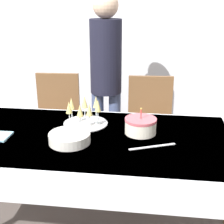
{
  "coord_description": "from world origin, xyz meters",
  "views": [
    {
      "loc": [
        0.41,
        -1.83,
        1.63
      ],
      "look_at": [
        0.16,
        0.14,
        0.89
      ],
      "focal_mm": 50.0,
      "sensor_mm": 36.0,
      "label": 1
    }
  ],
  "objects_px": {
    "dining_chair_far_right": "(150,126)",
    "birthday_cake": "(141,126)",
    "champagne_tray": "(85,112)",
    "person_standing": "(106,70)",
    "plate_stack_main": "(70,138)",
    "dining_chair_far_left": "(57,121)"
  },
  "relations": [
    {
      "from": "dining_chair_far_right",
      "to": "birthday_cake",
      "type": "relative_size",
      "value": 4.58
    },
    {
      "from": "plate_stack_main",
      "to": "dining_chair_far_right",
      "type": "bearing_deg",
      "value": 61.08
    },
    {
      "from": "dining_chair_far_right",
      "to": "plate_stack_main",
      "type": "height_order",
      "value": "dining_chair_far_right"
    },
    {
      "from": "birthday_cake",
      "to": "champagne_tray",
      "type": "bearing_deg",
      "value": 163.96
    },
    {
      "from": "dining_chair_far_right",
      "to": "birthday_cake",
      "type": "distance_m",
      "value": 0.76
    },
    {
      "from": "dining_chair_far_right",
      "to": "champagne_tray",
      "type": "height_order",
      "value": "dining_chair_far_right"
    },
    {
      "from": "dining_chair_far_right",
      "to": "champagne_tray",
      "type": "distance_m",
      "value": 0.82
    },
    {
      "from": "dining_chair_far_right",
      "to": "person_standing",
      "type": "xyz_separation_m",
      "value": [
        -0.41,
        0.09,
        0.48
      ]
    },
    {
      "from": "dining_chair_far_left",
      "to": "champagne_tray",
      "type": "xyz_separation_m",
      "value": [
        0.4,
        -0.59,
        0.33
      ]
    },
    {
      "from": "dining_chair_far_left",
      "to": "plate_stack_main",
      "type": "distance_m",
      "value": 1.01
    },
    {
      "from": "champagne_tray",
      "to": "person_standing",
      "type": "height_order",
      "value": "person_standing"
    },
    {
      "from": "dining_chair_far_left",
      "to": "dining_chair_far_right",
      "type": "bearing_deg",
      "value": -0.0
    },
    {
      "from": "dining_chair_far_left",
      "to": "birthday_cake",
      "type": "bearing_deg",
      "value": -41.36
    },
    {
      "from": "champagne_tray",
      "to": "person_standing",
      "type": "relative_size",
      "value": 0.19
    },
    {
      "from": "dining_chair_far_left",
      "to": "birthday_cake",
      "type": "relative_size",
      "value": 4.58
    },
    {
      "from": "dining_chair_far_left",
      "to": "person_standing",
      "type": "bearing_deg",
      "value": 10.82
    },
    {
      "from": "dining_chair_far_left",
      "to": "champagne_tray",
      "type": "relative_size",
      "value": 3.05
    },
    {
      "from": "person_standing",
      "to": "plate_stack_main",
      "type": "bearing_deg",
      "value": -95.14
    },
    {
      "from": "champagne_tray",
      "to": "plate_stack_main",
      "type": "height_order",
      "value": "champagne_tray"
    },
    {
      "from": "birthday_cake",
      "to": "dining_chair_far_right",
      "type": "bearing_deg",
      "value": 84.7
    },
    {
      "from": "person_standing",
      "to": "champagne_tray",
      "type": "bearing_deg",
      "value": -94.91
    },
    {
      "from": "birthday_cake",
      "to": "champagne_tray",
      "type": "distance_m",
      "value": 0.42
    }
  ]
}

